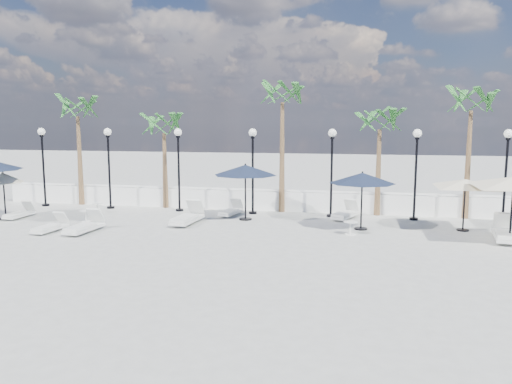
% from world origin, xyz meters
% --- Properties ---
extents(ground, '(100.00, 100.00, 0.00)m').
position_xyz_m(ground, '(0.00, 0.00, 0.00)').
color(ground, gray).
rests_on(ground, ground).
extents(balustrade, '(26.00, 0.30, 1.01)m').
position_xyz_m(balustrade, '(0.00, 7.50, 0.47)').
color(balustrade, white).
rests_on(balustrade, ground).
extents(lamppost_0, '(0.36, 0.36, 3.84)m').
position_xyz_m(lamppost_0, '(-10.50, 6.50, 2.49)').
color(lamppost_0, black).
rests_on(lamppost_0, ground).
extents(lamppost_1, '(0.36, 0.36, 3.84)m').
position_xyz_m(lamppost_1, '(-7.00, 6.50, 2.49)').
color(lamppost_1, black).
rests_on(lamppost_1, ground).
extents(lamppost_2, '(0.36, 0.36, 3.84)m').
position_xyz_m(lamppost_2, '(-3.50, 6.50, 2.49)').
color(lamppost_2, black).
rests_on(lamppost_2, ground).
extents(lamppost_3, '(0.36, 0.36, 3.84)m').
position_xyz_m(lamppost_3, '(0.00, 6.50, 2.49)').
color(lamppost_3, black).
rests_on(lamppost_3, ground).
extents(lamppost_4, '(0.36, 0.36, 3.84)m').
position_xyz_m(lamppost_4, '(3.50, 6.50, 2.49)').
color(lamppost_4, black).
rests_on(lamppost_4, ground).
extents(lamppost_5, '(0.36, 0.36, 3.84)m').
position_xyz_m(lamppost_5, '(7.00, 6.50, 2.49)').
color(lamppost_5, black).
rests_on(lamppost_5, ground).
extents(lamppost_6, '(0.36, 0.36, 3.84)m').
position_xyz_m(lamppost_6, '(10.50, 6.50, 2.49)').
color(lamppost_6, black).
rests_on(lamppost_6, ground).
extents(palm_0, '(2.60, 2.60, 5.50)m').
position_xyz_m(palm_0, '(-9.00, 7.30, 4.53)').
color(palm_0, brown).
rests_on(palm_0, ground).
extents(palm_1, '(2.60, 2.60, 4.70)m').
position_xyz_m(palm_1, '(-4.50, 7.30, 3.75)').
color(palm_1, brown).
rests_on(palm_1, ground).
extents(palm_2, '(2.60, 2.60, 6.10)m').
position_xyz_m(palm_2, '(1.20, 7.30, 5.12)').
color(palm_2, brown).
rests_on(palm_2, ground).
extents(palm_3, '(2.60, 2.60, 4.90)m').
position_xyz_m(palm_3, '(5.50, 7.30, 3.95)').
color(palm_3, brown).
rests_on(palm_3, ground).
extents(palm_4, '(2.60, 2.60, 5.70)m').
position_xyz_m(palm_4, '(9.20, 7.30, 4.73)').
color(palm_4, brown).
rests_on(palm_4, ground).
extents(lounger_0, '(0.69, 1.67, 0.61)m').
position_xyz_m(lounger_0, '(-6.72, 1.29, 0.20)').
color(lounger_0, silver).
rests_on(lounger_0, ground).
extents(lounger_1, '(0.77, 1.98, 0.73)m').
position_xyz_m(lounger_1, '(-5.39, 1.45, 0.24)').
color(lounger_1, silver).
rests_on(lounger_1, ground).
extents(lounger_2, '(0.55, 1.62, 0.60)m').
position_xyz_m(lounger_2, '(-9.69, 3.47, 0.20)').
color(lounger_2, silver).
rests_on(lounger_2, ground).
extents(lounger_3, '(0.83, 1.69, 0.61)m').
position_xyz_m(lounger_3, '(-0.87, 5.89, 0.20)').
color(lounger_3, silver).
rests_on(lounger_3, ground).
extents(lounger_4, '(0.86, 2.21, 0.81)m').
position_xyz_m(lounger_4, '(-2.14, 3.77, 0.27)').
color(lounger_4, silver).
rests_on(lounger_4, ground).
extents(lounger_5, '(1.19, 1.96, 0.70)m').
position_xyz_m(lounger_5, '(4.13, 6.15, 0.23)').
color(lounger_5, silver).
rests_on(lounger_5, ground).
extents(lounger_6, '(1.00, 2.18, 0.79)m').
position_xyz_m(lounger_6, '(9.73, 3.25, 0.26)').
color(lounger_6, silver).
rests_on(lounger_6, ground).
extents(side_table_0, '(0.49, 0.49, 0.47)m').
position_xyz_m(side_table_0, '(-6.44, 3.31, 0.29)').
color(side_table_0, silver).
rests_on(side_table_0, ground).
extents(side_table_1, '(0.47, 0.47, 0.45)m').
position_xyz_m(side_table_1, '(-6.94, 5.17, 0.27)').
color(side_table_1, silver).
rests_on(side_table_1, ground).
extents(side_table_2, '(0.51, 0.51, 0.50)m').
position_xyz_m(side_table_2, '(4.41, 3.10, 0.30)').
color(side_table_2, silver).
rests_on(side_table_2, ground).
extents(parasol_navy_mid, '(2.68, 2.68, 2.40)m').
position_xyz_m(parasol_navy_mid, '(-0.01, 5.06, 2.11)').
color(parasol_navy_mid, black).
rests_on(parasol_navy_mid, ground).
extents(parasol_navy_right, '(2.52, 2.52, 2.26)m').
position_xyz_m(parasol_navy_right, '(4.79, 4.10, 1.99)').
color(parasol_navy_right, black).
rests_on(parasol_navy_right, ground).
extents(parasol_cream_sq_b, '(4.25, 4.25, 2.13)m').
position_xyz_m(parasol_cream_sq_b, '(8.62, 4.65, 1.97)').
color(parasol_cream_sq_b, black).
rests_on(parasol_cream_sq_b, ground).
extents(parasol_cream_small, '(1.67, 1.67, 2.05)m').
position_xyz_m(parasol_cream_small, '(-10.11, 3.15, 1.75)').
color(parasol_cream_small, black).
rests_on(parasol_cream_small, ground).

